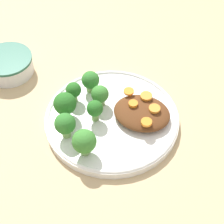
% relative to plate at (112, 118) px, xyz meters
% --- Properties ---
extents(ground_plane, '(4.00, 4.00, 0.00)m').
position_rel_plate_xyz_m(ground_plane, '(0.00, 0.00, -0.01)').
color(ground_plane, tan).
extents(plate, '(0.28, 0.28, 0.02)m').
position_rel_plate_xyz_m(plate, '(0.00, 0.00, 0.00)').
color(plate, white).
rests_on(plate, ground_plane).
extents(dip_bowl, '(0.12, 0.12, 0.04)m').
position_rel_plate_xyz_m(dip_bowl, '(0.28, -0.06, 0.01)').
color(dip_bowl, silver).
rests_on(dip_bowl, ground_plane).
extents(stew_mound, '(0.12, 0.10, 0.03)m').
position_rel_plate_xyz_m(stew_mound, '(-0.06, -0.02, 0.02)').
color(stew_mound, '#5B3319').
rests_on(stew_mound, plate).
extents(broccoli_floret_0, '(0.04, 0.04, 0.06)m').
position_rel_plate_xyz_m(broccoli_floret_0, '(0.07, 0.08, 0.04)').
color(broccoli_floret_0, '#7FA85B').
rests_on(broccoli_floret_0, plate).
extents(broccoli_floret_1, '(0.04, 0.04, 0.05)m').
position_rel_plate_xyz_m(broccoli_floret_1, '(0.07, -0.06, 0.03)').
color(broccoli_floret_1, '#7FA85B').
rests_on(broccoli_floret_1, plate).
extents(broccoli_floret_2, '(0.03, 0.03, 0.05)m').
position_rel_plate_xyz_m(broccoli_floret_2, '(0.03, 0.02, 0.04)').
color(broccoli_floret_2, '#759E51').
rests_on(broccoli_floret_2, plate).
extents(broccoli_floret_3, '(0.05, 0.05, 0.06)m').
position_rel_plate_xyz_m(broccoli_floret_3, '(0.09, 0.03, 0.04)').
color(broccoli_floret_3, '#759E51').
rests_on(broccoli_floret_3, plate).
extents(broccoli_floret_4, '(0.05, 0.05, 0.06)m').
position_rel_plate_xyz_m(broccoli_floret_4, '(0.02, 0.10, 0.04)').
color(broccoli_floret_4, '#7FA85B').
rests_on(broccoli_floret_4, plate).
extents(broccoli_floret_5, '(0.03, 0.03, 0.05)m').
position_rel_plate_xyz_m(broccoli_floret_5, '(0.09, -0.02, 0.04)').
color(broccoli_floret_5, '#759E51').
rests_on(broccoli_floret_5, plate).
extents(broccoli_floret_6, '(0.04, 0.04, 0.05)m').
position_rel_plate_xyz_m(broccoli_floret_6, '(0.04, -0.02, 0.03)').
color(broccoli_floret_6, '#7FA85B').
rests_on(broccoli_floret_6, plate).
extents(carrot_slice_0, '(0.02, 0.02, 0.01)m').
position_rel_plate_xyz_m(carrot_slice_0, '(-0.08, 0.01, 0.03)').
color(carrot_slice_0, orange).
rests_on(carrot_slice_0, stew_mound).
extents(carrot_slice_1, '(0.02, 0.02, 0.00)m').
position_rel_plate_xyz_m(carrot_slice_1, '(-0.02, -0.06, 0.03)').
color(carrot_slice_1, orange).
rests_on(carrot_slice_1, stew_mound).
extents(carrot_slice_2, '(0.02, 0.02, 0.01)m').
position_rel_plate_xyz_m(carrot_slice_2, '(-0.08, -0.03, 0.03)').
color(carrot_slice_2, orange).
rests_on(carrot_slice_2, stew_mound).
extents(carrot_slice_3, '(0.02, 0.02, 0.01)m').
position_rel_plate_xyz_m(carrot_slice_3, '(-0.04, -0.02, 0.03)').
color(carrot_slice_3, orange).
rests_on(carrot_slice_3, stew_mound).
extents(carrot_slice_4, '(0.02, 0.02, 0.01)m').
position_rel_plate_xyz_m(carrot_slice_4, '(-0.06, -0.05, 0.03)').
color(carrot_slice_4, orange).
rests_on(carrot_slice_4, stew_mound).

